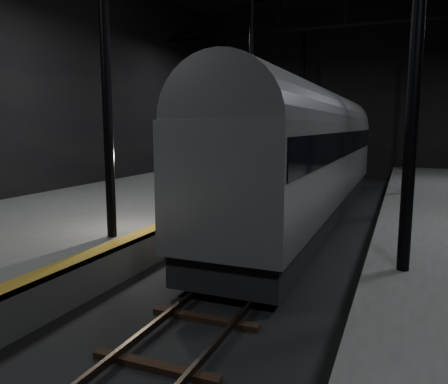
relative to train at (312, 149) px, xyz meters
The scene contains 6 objects.
ground 5.89m from the train, 90.00° to the right, with size 44.00×44.00×0.00m, color black.
platform_left 9.38m from the train, 146.30° to the right, with size 9.00×43.80×1.00m, color #4B4B49.
tactile_strip 6.32m from the train, 123.01° to the right, with size 0.50×43.80×0.01m, color olive.
track 5.85m from the train, 90.00° to the right, with size 2.40×43.00×0.24m.
train is the anchor object (origin of this frame).
woman 6.39m from the train, 127.27° to the right, with size 0.65×0.43×1.78m, color tan.
Camera 1 is at (3.69, -13.87, 4.07)m, focal length 35.00 mm.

